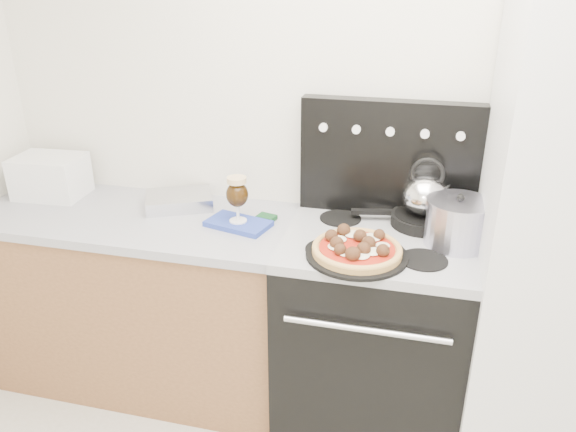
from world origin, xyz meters
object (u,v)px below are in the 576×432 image
(beer_glass, at_px, (237,199))
(tea_kettle, at_px, (425,192))
(oven_mitt, at_px, (238,224))
(pizza, at_px, (357,248))
(stock_pot, at_px, (457,224))
(skillet, at_px, (422,220))
(base_cabinet, at_px, (144,302))
(toaster_oven, at_px, (50,176))
(fridge, at_px, (569,254))
(pizza_pan, at_px, (357,255))
(stove_body, at_px, (372,336))

(beer_glass, relative_size, tea_kettle, 0.98)
(oven_mitt, xyz_separation_m, pizza, (0.53, -0.19, 0.05))
(tea_kettle, bearing_deg, stock_pot, -66.25)
(oven_mitt, height_order, skillet, skillet)
(oven_mitt, height_order, stock_pot, stock_pot)
(base_cabinet, distance_m, toaster_oven, 0.76)
(fridge, height_order, toaster_oven, fridge)
(skillet, bearing_deg, tea_kettle, 0.00)
(toaster_oven, distance_m, oven_mitt, 1.00)
(pizza_pan, distance_m, tea_kettle, 0.44)
(base_cabinet, xyz_separation_m, skillet, (1.27, 0.15, 0.51))
(skillet, bearing_deg, oven_mitt, -168.43)
(toaster_oven, relative_size, pizza_pan, 0.81)
(oven_mitt, distance_m, pizza, 0.57)
(pizza, distance_m, skillet, 0.42)
(stove_body, xyz_separation_m, stock_pot, (0.30, 0.02, 0.57))
(toaster_oven, height_order, stock_pot, toaster_oven)
(stove_body, relative_size, fridge, 0.46)
(tea_kettle, xyz_separation_m, stock_pot, (0.13, -0.15, -0.06))
(skillet, distance_m, tea_kettle, 0.13)
(fridge, relative_size, oven_mitt, 7.10)
(toaster_oven, distance_m, tea_kettle, 1.76)
(oven_mitt, relative_size, pizza, 0.79)
(base_cabinet, bearing_deg, fridge, -1.59)
(base_cabinet, height_order, pizza, pizza)
(beer_glass, relative_size, pizza_pan, 0.53)
(beer_glass, height_order, stock_pot, beer_glass)
(toaster_oven, relative_size, tea_kettle, 1.50)
(base_cabinet, height_order, oven_mitt, oven_mitt)
(fridge, bearing_deg, beer_glass, 178.31)
(pizza, xyz_separation_m, skillet, (0.23, 0.35, -0.01))
(beer_glass, relative_size, skillet, 0.78)
(oven_mitt, height_order, pizza, pizza)
(oven_mitt, relative_size, beer_glass, 1.31)
(beer_glass, distance_m, pizza, 0.57)
(stove_body, bearing_deg, stock_pot, 3.69)
(skillet, height_order, tea_kettle, tea_kettle)
(fridge, distance_m, tea_kettle, 0.58)
(fridge, relative_size, stock_pot, 7.87)
(fridge, xyz_separation_m, toaster_oven, (-2.29, 0.16, 0.05))
(stove_body, xyz_separation_m, beer_glass, (-0.60, 0.01, 0.59))
(beer_glass, height_order, pizza_pan, beer_glass)
(beer_glass, height_order, tea_kettle, tea_kettle)
(stove_body, relative_size, pizza, 2.60)
(pizza, relative_size, skillet, 1.28)
(stove_body, xyz_separation_m, fridge, (0.70, -0.03, 0.51))
(base_cabinet, relative_size, pizza, 4.29)
(pizza_pan, bearing_deg, skillet, 56.13)
(base_cabinet, relative_size, tea_kettle, 6.91)
(base_cabinet, distance_m, stove_body, 1.11)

